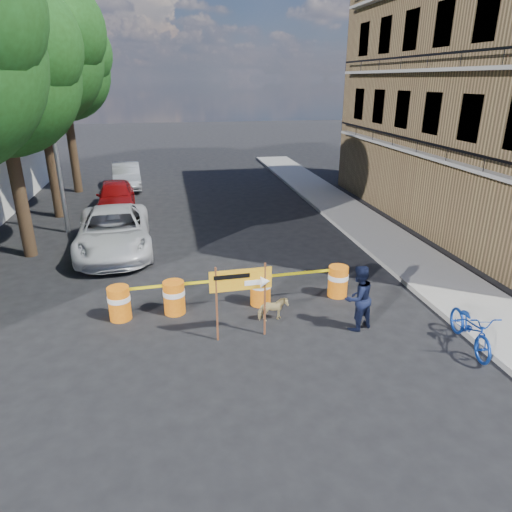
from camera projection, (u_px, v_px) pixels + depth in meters
name	position (u px, v px, depth m)	size (l,w,h in m)	color
ground	(256.00, 339.00, 10.97)	(120.00, 120.00, 0.00)	black
sidewalk_east	(385.00, 240.00, 17.52)	(2.40, 40.00, 0.15)	gray
tree_mid_b	(36.00, 56.00, 18.35)	(5.67, 5.40, 9.62)	#332316
tree_far	(63.00, 71.00, 23.11)	(5.04, 4.80, 8.84)	#332316
streetlamp	(53.00, 121.00, 17.05)	(1.25, 0.18, 8.00)	gray
barrel_far_left	(119.00, 303.00, 11.73)	(0.58, 0.58, 0.90)	orange
barrel_mid_left	(174.00, 297.00, 12.04)	(0.58, 0.58, 0.90)	orange
barrel_mid_right	(261.00, 288.00, 12.53)	(0.58, 0.58, 0.90)	orange
barrel_far_right	(338.00, 281.00, 13.01)	(0.58, 0.58, 0.90)	orange
detour_sign	(249.00, 285.00, 10.59)	(1.47, 0.28, 1.89)	#592D19
pedestrian	(358.00, 298.00, 11.16)	(0.82, 0.64, 1.68)	black
bicycle	(474.00, 310.00, 10.31)	(0.68, 1.02, 1.94)	#13399F
dog	(273.00, 309.00, 11.71)	(0.34, 0.76, 0.64)	tan
suv_white	(114.00, 231.00, 16.34)	(2.53, 5.48, 1.52)	silver
sedan_red	(116.00, 196.00, 21.44)	(1.68, 4.18, 1.42)	maroon
sedan_silver	(126.00, 176.00, 25.99)	(1.47, 4.23, 1.39)	#9FA1A6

